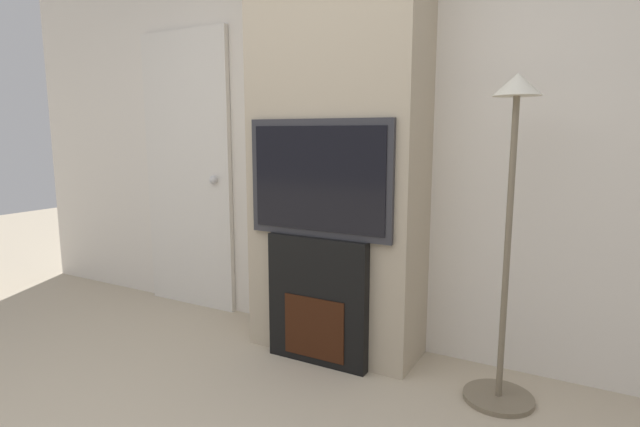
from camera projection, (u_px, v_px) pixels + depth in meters
wall_back at (355, 126)px, 3.07m from camera, size 6.00×0.06×2.70m
chimney_breast at (337, 125)px, 2.87m from camera, size 1.01×0.41×2.70m
fireplace at (320, 300)px, 2.85m from camera, size 0.61×0.15×0.74m
television at (320, 179)px, 2.73m from camera, size 0.87×0.07×0.65m
floor_lamp at (509, 217)px, 2.32m from camera, size 0.34×0.34×1.57m
entry_door at (188, 172)px, 3.71m from camera, size 0.80×0.09×2.04m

